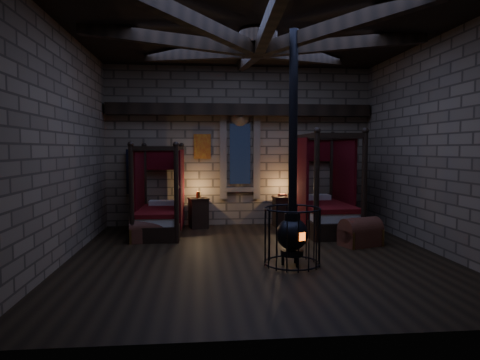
{
  "coord_description": "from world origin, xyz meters",
  "views": [
    {
      "loc": [
        -1.09,
        -7.88,
        2.03
      ],
      "look_at": [
        -0.27,
        0.6,
        1.41
      ],
      "focal_mm": 32.0,
      "sensor_mm": 36.0,
      "label": 1
    }
  ],
  "objects": [
    {
      "name": "nightstand_left",
      "position": [
        -1.11,
        3.08,
        0.4
      ],
      "size": [
        0.58,
        0.57,
        0.95
      ],
      "rotation": [
        0.0,
        0.0,
        0.24
      ],
      "color": "black",
      "rests_on": "ground"
    },
    {
      "name": "room",
      "position": [
        -0.0,
        0.09,
        3.74
      ],
      "size": [
        7.02,
        7.02,
        4.29
      ],
      "color": "black",
      "rests_on": "ground"
    },
    {
      "name": "stove",
      "position": [
        0.52,
        -0.64,
        0.62
      ],
      "size": [
        0.99,
        0.99,
        4.05
      ],
      "rotation": [
        0.0,
        0.0,
        0.43
      ],
      "color": "black",
      "rests_on": "ground"
    },
    {
      "name": "bed_right",
      "position": [
        1.97,
        2.33,
        0.59
      ],
      "size": [
        1.25,
        2.31,
        2.38
      ],
      "rotation": [
        0.0,
        0.0,
        0.02
      ],
      "color": "black",
      "rests_on": "ground"
    },
    {
      "name": "nightstand_right",
      "position": [
        1.09,
        3.11,
        0.4
      ],
      "size": [
        0.52,
        0.5,
        0.86
      ],
      "rotation": [
        0.0,
        0.0,
        0.06
      ],
      "color": "black",
      "rests_on": "ground"
    },
    {
      "name": "trunk_right",
      "position": [
        2.28,
        0.71,
        0.27
      ],
      "size": [
        0.95,
        0.76,
        0.61
      ],
      "rotation": [
        0.0,
        0.0,
        0.33
      ],
      "color": "#592B1C",
      "rests_on": "ground"
    },
    {
      "name": "bed_left",
      "position": [
        -2.03,
        2.36,
        0.52
      ],
      "size": [
        1.1,
        2.03,
        2.09
      ],
      "rotation": [
        0.0,
        0.0,
        -0.02
      ],
      "color": "black",
      "rests_on": "ground"
    },
    {
      "name": "trunk_left",
      "position": [
        -2.24,
        1.54,
        0.24
      ],
      "size": [
        0.8,
        0.57,
        0.54
      ],
      "rotation": [
        0.0,
        0.0,
        0.14
      ],
      "color": "#592B1C",
      "rests_on": "ground"
    }
  ]
}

